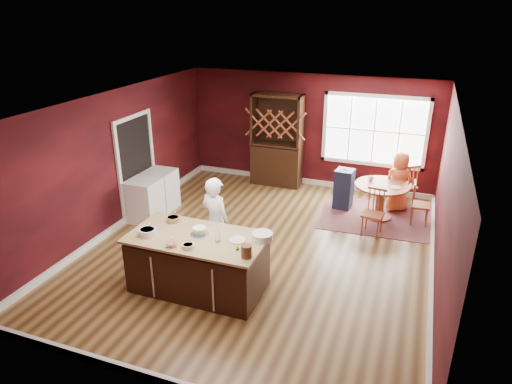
% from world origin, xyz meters
% --- Properties ---
extents(room_shell, '(7.00, 7.00, 7.00)m').
position_xyz_m(room_shell, '(0.00, 0.00, 1.35)').
color(room_shell, olive).
rests_on(room_shell, ground).
extents(window, '(2.36, 0.10, 1.66)m').
position_xyz_m(window, '(1.50, 3.47, 1.50)').
color(window, white).
rests_on(window, room_shell).
extents(doorway, '(0.08, 1.26, 2.13)m').
position_xyz_m(doorway, '(-2.97, 0.60, 1.02)').
color(doorway, white).
rests_on(doorway, room_shell).
extents(kitchen_island, '(2.10, 1.10, 0.92)m').
position_xyz_m(kitchen_island, '(-0.49, -1.53, 0.44)').
color(kitchen_island, black).
rests_on(kitchen_island, ground).
extents(dining_table, '(1.10, 1.10, 0.75)m').
position_xyz_m(dining_table, '(1.90, 2.08, 0.53)').
color(dining_table, brown).
rests_on(dining_table, ground).
extents(baker, '(0.66, 0.53, 1.59)m').
position_xyz_m(baker, '(-0.54, -0.75, 0.79)').
color(baker, white).
rests_on(baker, ground).
extents(layer_cake, '(0.28, 0.28, 0.12)m').
position_xyz_m(layer_cake, '(-0.47, -1.46, 0.98)').
color(layer_cake, white).
rests_on(layer_cake, kitchen_island).
extents(bowl_blue, '(0.27, 0.27, 0.10)m').
position_xyz_m(bowl_blue, '(-1.21, -1.75, 0.97)').
color(bowl_blue, silver).
rests_on(bowl_blue, kitchen_island).
extents(bowl_yellow, '(0.22, 0.22, 0.08)m').
position_xyz_m(bowl_yellow, '(-1.08, -1.20, 0.96)').
color(bowl_yellow, '#AF7C49').
rests_on(bowl_yellow, kitchen_island).
extents(bowl_pink, '(0.16, 0.16, 0.06)m').
position_xyz_m(bowl_pink, '(-0.69, -1.95, 0.95)').
color(bowl_pink, white).
rests_on(bowl_pink, kitchen_island).
extents(bowl_olive, '(0.17, 0.17, 0.06)m').
position_xyz_m(bowl_olive, '(-0.44, -1.90, 0.95)').
color(bowl_olive, '#F9ECBE').
rests_on(bowl_olive, kitchen_island).
extents(drinking_glass, '(0.08, 0.08, 0.17)m').
position_xyz_m(drinking_glass, '(-0.12, -1.57, 1.00)').
color(drinking_glass, silver).
rests_on(drinking_glass, kitchen_island).
extents(dinner_plate, '(0.25, 0.25, 0.02)m').
position_xyz_m(dinner_plate, '(0.14, -1.44, 0.93)').
color(dinner_plate, beige).
rests_on(dinner_plate, kitchen_island).
extents(white_tub, '(0.32, 0.32, 0.11)m').
position_xyz_m(white_tub, '(0.48, -1.28, 0.97)').
color(white_tub, silver).
rests_on(white_tub, kitchen_island).
extents(stoneware_crock, '(0.16, 0.16, 0.19)m').
position_xyz_m(stoneware_crock, '(0.44, -1.83, 1.01)').
color(stoneware_crock, brown).
rests_on(stoneware_crock, kitchen_island).
extents(toy_figurine, '(0.04, 0.04, 0.07)m').
position_xyz_m(toy_figurine, '(0.25, -1.70, 0.96)').
color(toy_figurine, '#FAF902').
rests_on(toy_figurine, kitchen_island).
extents(rug, '(2.43, 1.92, 0.01)m').
position_xyz_m(rug, '(1.90, 2.08, 0.01)').
color(rug, brown).
rests_on(rug, ground).
extents(chair_east, '(0.37, 0.39, 0.90)m').
position_xyz_m(chair_east, '(2.69, 2.09, 0.45)').
color(chair_east, olive).
rests_on(chair_east, ground).
extents(chair_south, '(0.44, 0.42, 0.93)m').
position_xyz_m(chair_south, '(1.84, 1.27, 0.47)').
color(chair_south, brown).
rests_on(chair_south, ground).
extents(chair_north, '(0.58, 0.58, 1.00)m').
position_xyz_m(chair_north, '(2.33, 2.93, 0.50)').
color(chair_north, '#965B32').
rests_on(chair_north, ground).
extents(seated_woman, '(0.77, 0.69, 1.32)m').
position_xyz_m(seated_woman, '(2.19, 2.62, 0.66)').
color(seated_woman, orange).
rests_on(seated_woman, ground).
extents(high_chair, '(0.41, 0.41, 0.92)m').
position_xyz_m(high_chair, '(1.09, 2.33, 0.46)').
color(high_chair, black).
rests_on(high_chair, ground).
extents(toddler, '(0.18, 0.14, 0.26)m').
position_xyz_m(toddler, '(1.15, 2.43, 0.81)').
color(toddler, '#8CA5BF').
rests_on(toddler, high_chair).
extents(table_plate, '(0.20, 0.20, 0.02)m').
position_xyz_m(table_plate, '(2.18, 2.00, 0.76)').
color(table_plate, beige).
rests_on(table_plate, dining_table).
extents(table_cup, '(0.15, 0.15, 0.09)m').
position_xyz_m(table_cup, '(1.65, 2.25, 0.80)').
color(table_cup, white).
rests_on(table_cup, dining_table).
extents(hutch, '(1.22, 0.51, 2.24)m').
position_xyz_m(hutch, '(-0.74, 3.22, 1.12)').
color(hutch, '#3E2417').
rests_on(hutch, ground).
extents(washer, '(0.61, 0.59, 0.89)m').
position_xyz_m(washer, '(-2.64, 0.28, 0.44)').
color(washer, white).
rests_on(washer, ground).
extents(dryer, '(0.61, 0.59, 0.88)m').
position_xyz_m(dryer, '(-2.64, 0.92, 0.44)').
color(dryer, white).
rests_on(dryer, ground).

